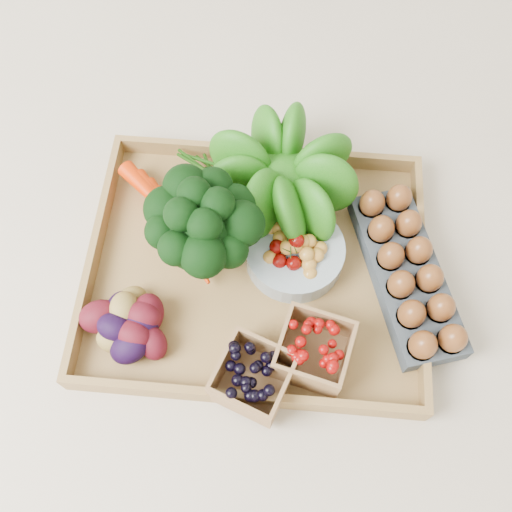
# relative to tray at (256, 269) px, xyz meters

# --- Properties ---
(ground) EXTENTS (4.00, 4.00, 0.00)m
(ground) POSITION_rel_tray_xyz_m (0.00, 0.00, -0.01)
(ground) COLOR beige
(ground) RESTS_ON ground
(tray) EXTENTS (0.55, 0.45, 0.01)m
(tray) POSITION_rel_tray_xyz_m (0.00, 0.00, 0.00)
(tray) COLOR olive
(tray) RESTS_ON ground
(carrots) EXTENTS (0.21, 0.15, 0.05)m
(carrots) POSITION_rel_tray_xyz_m (-0.16, 0.07, 0.03)
(carrots) COLOR red
(carrots) RESTS_ON tray
(lettuce) EXTENTS (0.17, 0.17, 0.17)m
(lettuce) POSITION_rel_tray_xyz_m (0.03, 0.14, 0.09)
(lettuce) COLOR #13590D
(lettuce) RESTS_ON tray
(broccoli) EXTENTS (0.18, 0.18, 0.14)m
(broccoli) POSITION_rel_tray_xyz_m (-0.08, 0.01, 0.08)
(broccoli) COLOR black
(broccoli) RESTS_ON tray
(cherry_bowl) EXTENTS (0.16, 0.16, 0.04)m
(cherry_bowl) POSITION_rel_tray_xyz_m (0.06, 0.02, 0.03)
(cherry_bowl) COLOR #8C9EA5
(cherry_bowl) RESTS_ON tray
(egg_carton) EXTENTS (0.19, 0.32, 0.04)m
(egg_carton) POSITION_rel_tray_xyz_m (0.25, 0.00, 0.03)
(egg_carton) COLOR #3C454D
(egg_carton) RESTS_ON tray
(potatoes) EXTENTS (0.15, 0.15, 0.08)m
(potatoes) POSITION_rel_tray_xyz_m (-0.18, -0.12, 0.05)
(potatoes) COLOR #410A13
(potatoes) RESTS_ON tray
(punnet_blackberry) EXTENTS (0.13, 0.13, 0.07)m
(punnet_blackberry) POSITION_rel_tray_xyz_m (0.01, -0.19, 0.04)
(punnet_blackberry) COLOR black
(punnet_blackberry) RESTS_ON tray
(punnet_raspberry) EXTENTS (0.13, 0.13, 0.07)m
(punnet_raspberry) POSITION_rel_tray_xyz_m (0.10, -0.14, 0.04)
(punnet_raspberry) COLOR #770605
(punnet_raspberry) RESTS_ON tray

